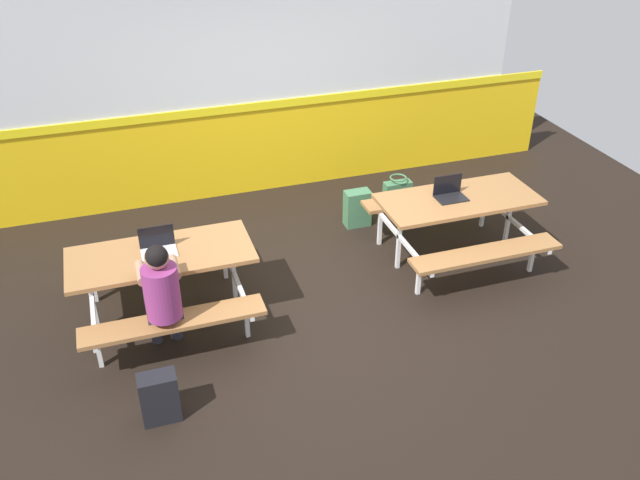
{
  "coord_description": "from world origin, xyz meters",
  "views": [
    {
      "loc": [
        -1.81,
        -5.32,
        4.03
      ],
      "look_at": [
        0.0,
        0.12,
        0.55
      ],
      "focal_mm": 37.91,
      "sensor_mm": 36.0,
      "label": 1
    }
  ],
  "objects_px": {
    "laptop_dark": "(450,193)",
    "satchel_spare": "(357,208)",
    "tote_bag_bright": "(397,194)",
    "picnic_table_right": "(457,212)",
    "picnic_table_left": "(162,269)",
    "laptop_silver": "(158,247)",
    "backpack_dark": "(159,397)",
    "student_nearer": "(161,291)"
  },
  "relations": [
    {
      "from": "student_nearer",
      "to": "laptop_dark",
      "type": "relative_size",
      "value": 3.77
    },
    {
      "from": "student_nearer",
      "to": "picnic_table_left",
      "type": "bearing_deg",
      "value": 83.68
    },
    {
      "from": "tote_bag_bright",
      "to": "laptop_dark",
      "type": "bearing_deg",
      "value": -88.52
    },
    {
      "from": "student_nearer",
      "to": "backpack_dark",
      "type": "xyz_separation_m",
      "value": [
        -0.16,
        -0.73,
        -0.49
      ]
    },
    {
      "from": "picnic_table_left",
      "to": "tote_bag_bright",
      "type": "distance_m",
      "value": 3.3
    },
    {
      "from": "laptop_silver",
      "to": "satchel_spare",
      "type": "relative_size",
      "value": 0.73
    },
    {
      "from": "student_nearer",
      "to": "tote_bag_bright",
      "type": "relative_size",
      "value": 2.81
    },
    {
      "from": "backpack_dark",
      "to": "satchel_spare",
      "type": "height_order",
      "value": "same"
    },
    {
      "from": "laptop_dark",
      "to": "backpack_dark",
      "type": "height_order",
      "value": "laptop_dark"
    },
    {
      "from": "picnic_table_right",
      "to": "student_nearer",
      "type": "distance_m",
      "value": 3.24
    },
    {
      "from": "student_nearer",
      "to": "satchel_spare",
      "type": "xyz_separation_m",
      "value": [
        2.43,
        1.68,
        -0.49
      ]
    },
    {
      "from": "satchel_spare",
      "to": "picnic_table_right",
      "type": "bearing_deg",
      "value": -53.94
    },
    {
      "from": "laptop_dark",
      "to": "satchel_spare",
      "type": "bearing_deg",
      "value": 123.58
    },
    {
      "from": "student_nearer",
      "to": "laptop_silver",
      "type": "relative_size",
      "value": 3.77
    },
    {
      "from": "picnic_table_right",
      "to": "laptop_dark",
      "type": "xyz_separation_m",
      "value": [
        -0.09,
        0.04,
        0.21
      ]
    },
    {
      "from": "tote_bag_bright",
      "to": "satchel_spare",
      "type": "distance_m",
      "value": 0.65
    },
    {
      "from": "picnic_table_left",
      "to": "satchel_spare",
      "type": "height_order",
      "value": "picnic_table_left"
    },
    {
      "from": "picnic_table_left",
      "to": "picnic_table_right",
      "type": "distance_m",
      "value": 3.11
    },
    {
      "from": "backpack_dark",
      "to": "picnic_table_left",
      "type": "bearing_deg",
      "value": 80.05
    },
    {
      "from": "tote_bag_bright",
      "to": "satchel_spare",
      "type": "bearing_deg",
      "value": -160.29
    },
    {
      "from": "laptop_dark",
      "to": "backpack_dark",
      "type": "xyz_separation_m",
      "value": [
        -3.24,
        -1.44,
        -0.57
      ]
    },
    {
      "from": "tote_bag_bright",
      "to": "satchel_spare",
      "type": "height_order",
      "value": "satchel_spare"
    },
    {
      "from": "picnic_table_left",
      "to": "satchel_spare",
      "type": "bearing_deg",
      "value": 25.43
    },
    {
      "from": "laptop_dark",
      "to": "tote_bag_bright",
      "type": "xyz_separation_m",
      "value": [
        -0.03,
        1.2,
        -0.59
      ]
    },
    {
      "from": "student_nearer",
      "to": "backpack_dark",
      "type": "bearing_deg",
      "value": -102.67
    },
    {
      "from": "laptop_silver",
      "to": "backpack_dark",
      "type": "xyz_separation_m",
      "value": [
        -0.22,
        -1.32,
        -0.57
      ]
    },
    {
      "from": "student_nearer",
      "to": "laptop_dark",
      "type": "height_order",
      "value": "student_nearer"
    },
    {
      "from": "student_nearer",
      "to": "picnic_table_right",
      "type": "bearing_deg",
      "value": 11.97
    },
    {
      "from": "picnic_table_left",
      "to": "satchel_spare",
      "type": "xyz_separation_m",
      "value": [
        2.37,
        1.13,
        -0.36
      ]
    },
    {
      "from": "backpack_dark",
      "to": "satchel_spare",
      "type": "relative_size",
      "value": 1.0
    },
    {
      "from": "student_nearer",
      "to": "laptop_dark",
      "type": "distance_m",
      "value": 3.16
    },
    {
      "from": "picnic_table_left",
      "to": "backpack_dark",
      "type": "bearing_deg",
      "value": -99.95
    },
    {
      "from": "student_nearer",
      "to": "laptop_dark",
      "type": "bearing_deg",
      "value": 12.98
    },
    {
      "from": "picnic_table_right",
      "to": "laptop_silver",
      "type": "height_order",
      "value": "laptop_silver"
    },
    {
      "from": "picnic_table_left",
      "to": "tote_bag_bright",
      "type": "bearing_deg",
      "value": 24.29
    },
    {
      "from": "picnic_table_left",
      "to": "laptop_silver",
      "type": "distance_m",
      "value": 0.22
    },
    {
      "from": "backpack_dark",
      "to": "laptop_dark",
      "type": "bearing_deg",
      "value": 23.93
    },
    {
      "from": "student_nearer",
      "to": "tote_bag_bright",
      "type": "distance_m",
      "value": 3.63
    },
    {
      "from": "picnic_table_left",
      "to": "satchel_spare",
      "type": "distance_m",
      "value": 2.65
    },
    {
      "from": "picnic_table_left",
      "to": "student_nearer",
      "type": "xyz_separation_m",
      "value": [
        -0.06,
        -0.56,
        0.13
      ]
    },
    {
      "from": "picnic_table_left",
      "to": "backpack_dark",
      "type": "distance_m",
      "value": 1.35
    },
    {
      "from": "picnic_table_right",
      "to": "satchel_spare",
      "type": "distance_m",
      "value": 1.3
    }
  ]
}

